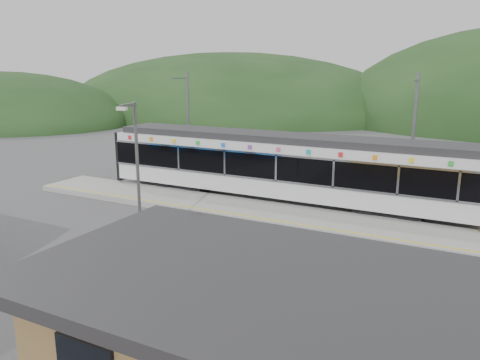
% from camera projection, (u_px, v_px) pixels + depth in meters
% --- Properties ---
extents(ground, '(120.00, 120.00, 0.00)m').
position_uv_depth(ground, '(215.00, 233.00, 20.90)').
color(ground, '#4C4C4F').
rests_on(ground, ground).
extents(hills, '(146.00, 149.00, 26.00)m').
position_uv_depth(hills, '(380.00, 220.00, 22.70)').
color(hills, '#1E3D19').
rests_on(hills, ground).
extents(platform, '(26.00, 3.20, 0.30)m').
position_uv_depth(platform, '(247.00, 210.00, 23.72)').
color(platform, '#9E9E99').
rests_on(platform, ground).
extents(yellow_line, '(26.00, 0.10, 0.01)m').
position_uv_depth(yellow_line, '(235.00, 214.00, 22.56)').
color(yellow_line, yellow).
rests_on(yellow_line, platform).
extents(train, '(20.44, 3.01, 3.74)m').
position_uv_depth(train, '(279.00, 165.00, 25.37)').
color(train, black).
rests_on(train, ground).
extents(catenary_mast_west, '(0.18, 1.80, 7.00)m').
position_uv_depth(catenary_mast_west, '(188.00, 124.00, 30.60)').
color(catenary_mast_west, slate).
rests_on(catenary_mast_west, ground).
extents(catenary_mast_east, '(0.18, 1.80, 7.00)m').
position_uv_depth(catenary_mast_east, '(413.00, 138.00, 24.33)').
color(catenary_mast_east, slate).
rests_on(catenary_mast_east, ground).
extents(station_shelter, '(9.20, 6.20, 3.00)m').
position_uv_depth(station_shelter, '(242.00, 333.00, 10.07)').
color(station_shelter, olive).
rests_on(station_shelter, ground).
extents(lamp_post, '(0.38, 1.09, 6.00)m').
position_uv_depth(lamp_post, '(135.00, 169.00, 17.00)').
color(lamp_post, slate).
rests_on(lamp_post, ground).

